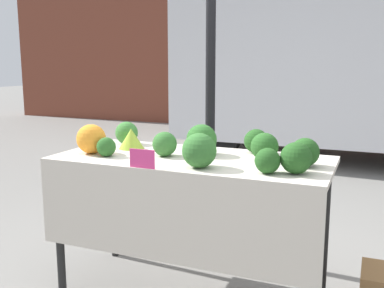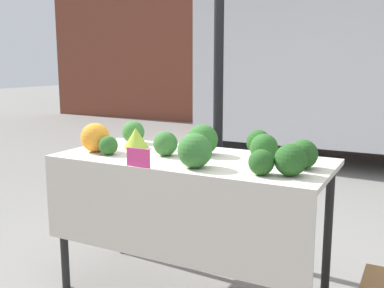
% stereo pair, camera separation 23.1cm
% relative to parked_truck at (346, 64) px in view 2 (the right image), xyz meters
% --- Properties ---
extents(building_facade, '(16.00, 0.60, 5.26)m').
position_rel_parked_truck_xyz_m(building_facade, '(-0.14, 3.00, 1.23)').
color(building_facade, brown).
rests_on(building_facade, ground_plane).
extents(tent_pole, '(0.07, 0.07, 2.72)m').
position_rel_parked_truck_xyz_m(tent_pole, '(-0.26, -3.91, -0.04)').
color(tent_pole, black).
rests_on(tent_pole, ground_plane).
extents(parked_truck, '(4.31, 1.94, 2.68)m').
position_rel_parked_truck_xyz_m(parked_truck, '(0.00, 0.00, 0.00)').
color(parked_truck, silver).
rests_on(parked_truck, ground_plane).
extents(market_table, '(1.62, 0.74, 0.87)m').
position_rel_parked_truck_xyz_m(market_table, '(-0.14, -4.62, -0.66)').
color(market_table, beige).
rests_on(market_table, ground_plane).
extents(orange_cauliflower, '(0.18, 0.18, 0.18)m').
position_rel_parked_truck_xyz_m(orange_cauliflower, '(-0.76, -4.69, -0.44)').
color(orange_cauliflower, orange).
rests_on(orange_cauliflower, market_table).
extents(romanesco_head, '(0.16, 0.16, 0.13)m').
position_rel_parked_truck_xyz_m(romanesco_head, '(-0.61, -4.46, -0.46)').
color(romanesco_head, '#93B238').
rests_on(romanesco_head, market_table).
extents(broccoli_head_0, '(0.12, 0.12, 0.12)m').
position_rel_parked_truck_xyz_m(broccoli_head_0, '(-0.62, -4.73, -0.47)').
color(broccoli_head_0, '#285B23').
rests_on(broccoli_head_0, market_table).
extents(broccoli_head_1, '(0.19, 0.19, 0.19)m').
position_rel_parked_truck_xyz_m(broccoli_head_1, '(-0.12, -4.46, -0.44)').
color(broccoli_head_1, '#2D6628').
rests_on(broccoli_head_1, market_table).
extents(broccoli_head_2, '(0.16, 0.16, 0.16)m').
position_rel_parked_truck_xyz_m(broccoli_head_2, '(0.27, -4.48, -0.45)').
color(broccoli_head_2, '#285B23').
rests_on(broccoli_head_2, market_table).
extents(broccoli_head_3, '(0.16, 0.16, 0.16)m').
position_rel_parked_truck_xyz_m(broccoli_head_3, '(0.49, -4.73, -0.45)').
color(broccoli_head_3, '#23511E').
rests_on(broccoli_head_3, market_table).
extents(broccoli_head_4, '(0.15, 0.15, 0.15)m').
position_rel_parked_truck_xyz_m(broccoli_head_4, '(-0.30, -4.59, -0.45)').
color(broccoli_head_4, '#336B2D').
rests_on(broccoli_head_4, market_table).
extents(broccoli_head_5, '(0.15, 0.15, 0.15)m').
position_rel_parked_truck_xyz_m(broccoli_head_5, '(0.18, -4.29, -0.45)').
color(broccoli_head_5, '#23511E').
rests_on(broccoli_head_5, market_table).
extents(broccoli_head_6, '(0.19, 0.19, 0.19)m').
position_rel_parked_truck_xyz_m(broccoli_head_6, '(-0.00, -4.79, -0.44)').
color(broccoli_head_6, '#336B2D').
rests_on(broccoli_head_6, market_table).
extents(broccoli_head_7, '(0.13, 0.13, 0.13)m').
position_rel_parked_truck_xyz_m(broccoli_head_7, '(0.36, -4.78, -0.46)').
color(broccoli_head_7, '#23511E').
rests_on(broccoli_head_7, market_table).
extents(broccoli_head_8, '(0.16, 0.16, 0.16)m').
position_rel_parked_truck_xyz_m(broccoli_head_8, '(-0.72, -4.32, -0.45)').
color(broccoli_head_8, '#387533').
rests_on(broccoli_head_8, market_table).
extents(broccoli_head_9, '(0.16, 0.16, 0.16)m').
position_rel_parked_truck_xyz_m(broccoli_head_9, '(0.51, -4.54, -0.45)').
color(broccoli_head_9, '#23511E').
rests_on(broccoli_head_9, market_table).
extents(price_sign, '(0.15, 0.01, 0.10)m').
position_rel_parked_truck_xyz_m(price_sign, '(-0.28, -4.91, -0.48)').
color(price_sign, '#E53D84').
rests_on(price_sign, market_table).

